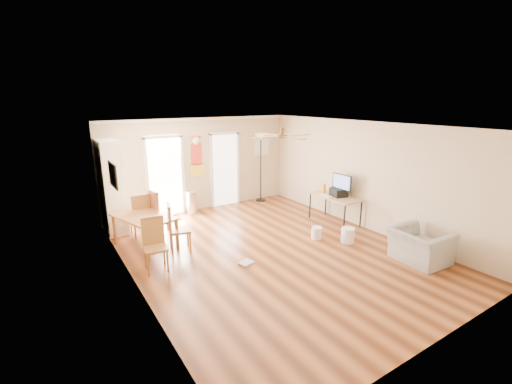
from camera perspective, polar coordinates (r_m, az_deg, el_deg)
floor at (r=7.44m, az=2.53°, el=-9.61°), size 7.00×7.00×0.00m
ceiling at (r=6.78m, az=2.79°, el=10.78°), size 5.50×7.00×0.00m
wall_back at (r=9.99m, az=-9.05°, el=4.49°), size 5.50×0.04×2.60m
wall_front at (r=4.76m, az=28.11°, el=-9.14°), size 5.50×0.04×2.60m
wall_left at (r=5.91m, az=-19.71°, el=-3.64°), size 0.04×7.00×2.60m
wall_right at (r=8.84m, az=17.39°, el=2.60°), size 0.04×7.00×2.60m
crown_molding at (r=6.78m, az=2.79°, el=10.44°), size 5.50×7.00×0.08m
kitchen_doorway at (r=9.66m, az=-14.66°, el=2.31°), size 0.90×0.10×2.10m
bathroom_doorway at (r=10.34m, az=-5.16°, el=3.57°), size 0.80×0.10×2.10m
wall_decal at (r=9.88m, az=-9.73°, el=5.82°), size 0.46×0.03×1.10m
ac_grille at (r=10.87m, az=0.93°, el=7.67°), size 0.50×0.04×0.60m
framed_poster at (r=7.15m, az=-22.43°, el=2.58°), size 0.04×0.66×0.48m
ceiling_fan at (r=6.55m, az=4.31°, el=9.11°), size 1.24×1.24×0.20m
bookshelf at (r=8.88m, az=-22.68°, el=0.86°), size 0.57×1.04×2.21m
dining_table at (r=7.89m, az=-17.71°, el=-6.13°), size 1.21×1.58×0.70m
dining_chair_right_a at (r=8.38m, az=-15.04°, el=-3.25°), size 0.51×0.51×1.09m
dining_chair_right_b at (r=7.42m, az=-12.43°, el=-5.71°), size 0.51×0.51×1.03m
dining_chair_near at (r=6.72m, az=-16.19°, el=-8.41°), size 0.46×0.46×1.00m
dining_chair_far at (r=8.53m, az=-18.53°, el=-3.49°), size 0.42×0.42×1.01m
trash_can at (r=9.79m, az=-10.44°, el=-1.72°), size 0.30×0.30×0.63m
torchiere_lamp at (r=10.69m, az=0.78°, el=3.97°), size 0.46×0.46×2.09m
computer_desk at (r=9.17m, az=12.73°, el=-2.78°), size 0.66×1.31×0.70m
imac at (r=9.00m, az=13.85°, el=1.04°), size 0.09×0.62×0.57m
keyboard at (r=9.05m, az=11.39°, el=-0.57°), size 0.18×0.38×0.01m
printer at (r=9.07m, az=13.39°, el=-0.04°), size 0.42×0.46×0.20m
orange_bottle at (r=9.21m, az=11.10°, el=0.52°), size 0.11×0.11×0.26m
wastebasket_a at (r=8.12m, az=9.91°, el=-6.61°), size 0.24×0.24×0.27m
wastebasket_b at (r=8.05m, az=14.80°, el=-6.85°), size 0.34×0.34×0.34m
floor_cloth at (r=6.89m, az=-1.59°, el=-11.55°), size 0.32×0.28×0.04m
armchair at (r=7.56m, az=25.24°, el=-8.00°), size 0.94×1.06×0.66m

